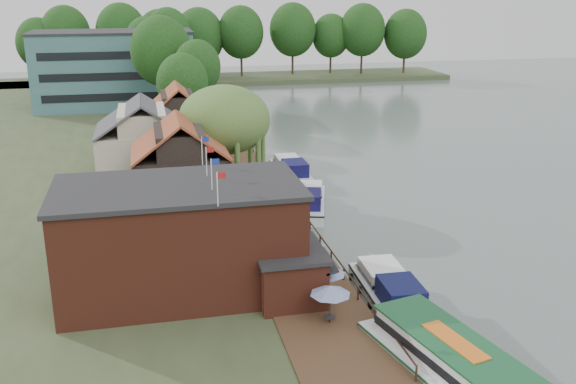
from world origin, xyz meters
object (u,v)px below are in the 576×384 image
cottage_c (179,123)px  swan (453,345)px  cottage_a (180,167)px  tour_boat (462,373)px  umbrella_0 (330,304)px  umbrella_2 (308,255)px  cottage_b (143,143)px  umbrella_4 (280,229)px  willow (225,141)px  cruiser_2 (291,168)px  cruiser_1 (309,198)px  cruiser_0 (390,288)px  hotel_block (115,69)px  umbrella_3 (296,239)px  umbrella_1 (327,283)px  umbrella_5 (279,214)px  pub (212,236)px

cottage_c → swan: bearing=-73.3°
cottage_a → tour_boat: cottage_a is taller
umbrella_0 → umbrella_2: 7.30m
cottage_b → umbrella_4: 21.43m
willow → cruiser_2: willow is taller
umbrella_0 → cruiser_1: (4.54, 22.40, -1.06)m
cottage_c → cruiser_0: cottage_c is taller
umbrella_0 → tour_boat: bearing=-55.9°
hotel_block → cruiser_0: (19.14, -74.18, -5.87)m
umbrella_0 → swan: bearing=-21.4°
willow → umbrella_3: size_ratio=4.37×
umbrella_0 → umbrella_1: size_ratio=1.02×
umbrella_0 → cruiser_0: 5.98m
umbrella_3 → swan: umbrella_3 is taller
cottage_a → cottage_b: 10.44m
umbrella_5 → cottage_a: bearing=143.4°
cruiser_0 → tour_boat: tour_boat is taller
umbrella_4 → cottage_a: bearing=127.6°
hotel_block → cruiser_2: size_ratio=2.43×
cruiser_2 → umbrella_1: bearing=-98.4°
umbrella_1 → tour_boat: size_ratio=0.17×
cottage_b → cruiser_0: cottage_b is taller
pub → cottage_a: size_ratio=2.33×
cottage_b → tour_boat: (14.96, -38.42, -3.73)m
cottage_b → willow: bearing=-33.7°
willow → umbrella_2: 19.71m
umbrella_3 → cruiser_0: (4.57, -7.09, -1.00)m
cottage_c → umbrella_1: size_ratio=3.58×
pub → umbrella_0: pub is taller
umbrella_1 → cottage_b: bearing=110.6°
cottage_b → umbrella_4: bearing=-62.5°
pub → cruiser_1: pub is taller
umbrella_0 → cottage_c: bearing=98.7°
cottage_c → umbrella_0: bearing=-81.3°
willow → umbrella_5: (2.91, -10.51, -3.93)m
umbrella_3 → umbrella_5: bearing=91.7°
tour_boat → cottage_c: bearing=90.2°
umbrella_3 → willow: bearing=100.8°
cottage_c → umbrella_3: 30.95m
umbrella_0 → cruiser_0: (4.99, 3.14, -1.00)m
umbrella_0 → cruiser_1: umbrella_0 is taller
umbrella_3 → cruiser_0: bearing=-57.2°
cottage_a → umbrella_0: size_ratio=3.55×
cruiser_0 → cruiser_1: cruiser_0 is taller
swan → tour_boat: bearing=-112.8°
cruiser_1 → cruiser_2: cruiser_2 is taller
umbrella_0 → swan: umbrella_0 is taller
cottage_c → umbrella_0: 40.90m
umbrella_3 → umbrella_5: same height
cottage_c → willow: bearing=-76.0°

